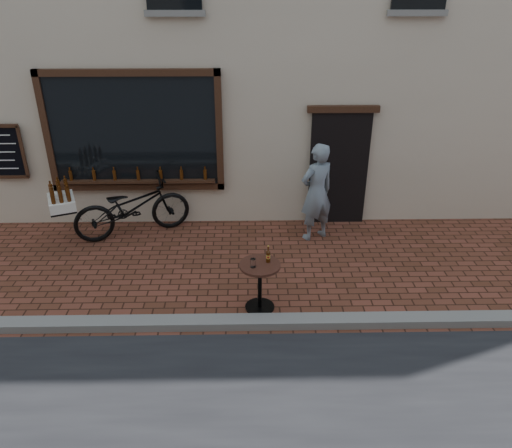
{
  "coord_description": "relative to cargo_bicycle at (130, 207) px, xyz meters",
  "views": [
    {
      "loc": [
        0.16,
        -5.43,
        4.49
      ],
      "look_at": [
        0.29,
        1.2,
        1.1
      ],
      "focal_mm": 35.0,
      "sensor_mm": 36.0,
      "label": 1
    }
  ],
  "objects": [
    {
      "name": "ground",
      "position": [
        2.02,
        -2.97,
        -0.58
      ],
      "size": [
        90.0,
        90.0,
        0.0
      ],
      "primitive_type": "plane",
      "color": "#502819",
      "rests_on": "ground"
    },
    {
      "name": "kerb",
      "position": [
        2.02,
        -2.77,
        -0.52
      ],
      "size": [
        90.0,
        0.25,
        0.12
      ],
      "primitive_type": "cube",
      "color": "slate",
      "rests_on": "ground"
    },
    {
      "name": "cargo_bicycle",
      "position": [
        0.0,
        0.0,
        0.0
      ],
      "size": [
        2.55,
        1.58,
        1.21
      ],
      "rotation": [
        0.0,
        0.0,
        1.96
      ],
      "color": "black",
      "rests_on": "ground"
    },
    {
      "name": "bistro_table",
      "position": [
        2.35,
        -2.35,
        -0.03
      ],
      "size": [
        0.59,
        0.59,
        1.02
      ],
      "color": "black",
      "rests_on": "ground"
    },
    {
      "name": "pedestrian",
      "position": [
        3.42,
        -0.17,
        0.34
      ],
      "size": [
        0.79,
        0.7,
        1.83
      ],
      "primitive_type": "imported",
      "rotation": [
        0.0,
        0.0,
        3.63
      ],
      "color": "slate",
      "rests_on": "ground"
    }
  ]
}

